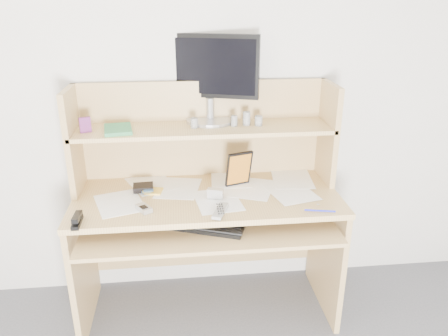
{
  "coord_description": "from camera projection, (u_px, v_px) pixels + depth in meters",
  "views": [
    {
      "loc": [
        -0.13,
        -0.61,
        1.75
      ],
      "look_at": [
        0.09,
        1.43,
        0.92
      ],
      "focal_mm": 35.0,
      "sensor_mm": 36.0,
      "label": 1
    }
  ],
  "objects": [
    {
      "name": "chip_stack_c",
      "position": [
        259.0,
        121.0,
        2.34
      ],
      "size": [
        0.05,
        0.05,
        0.05
      ],
      "primitive_type": "cylinder",
      "rotation": [
        0.0,
        0.0,
        -0.3
      ],
      "color": "black",
      "rests_on": "desk"
    },
    {
      "name": "keyboard",
      "position": [
        204.0,
        225.0,
        2.19
      ],
      "size": [
        0.42,
        0.28,
        0.03
      ],
      "rotation": [
        0.0,
        0.0,
        -0.37
      ],
      "color": "black",
      "rests_on": "desk"
    },
    {
      "name": "chip_stack_b",
      "position": [
        234.0,
        121.0,
        2.33
      ],
      "size": [
        0.04,
        0.04,
        0.06
      ],
      "primitive_type": "cylinder",
      "rotation": [
        0.0,
        0.0,
        0.12
      ],
      "color": "silver",
      "rests_on": "desk"
    },
    {
      "name": "stapler",
      "position": [
        77.0,
        219.0,
        2.01
      ],
      "size": [
        0.04,
        0.13,
        0.04
      ],
      "primitive_type": "cube",
      "rotation": [
        0.0,
        0.0,
        0.02
      ],
      "color": "black",
      "rests_on": "paper_clutter"
    },
    {
      "name": "chip_stack_a",
      "position": [
        194.0,
        123.0,
        2.3
      ],
      "size": [
        0.04,
        0.04,
        0.05
      ],
      "primitive_type": "cylinder",
      "rotation": [
        0.0,
        0.0,
        -0.02
      ],
      "color": "black",
      "rests_on": "desk"
    },
    {
      "name": "shelf_book",
      "position": [
        118.0,
        129.0,
        2.25
      ],
      "size": [
        0.16,
        0.21,
        0.02
      ],
      "primitive_type": "cube",
      "rotation": [
        0.0,
        0.0,
        0.15
      ],
      "color": "#36874A",
      "rests_on": "desk"
    },
    {
      "name": "monitor",
      "position": [
        210.0,
        76.0,
        2.35
      ],
      "size": [
        0.52,
        0.27,
        0.47
      ],
      "rotation": [
        0.0,
        0.0,
        -0.32
      ],
      "color": "#B4B4B9",
      "rests_on": "desk"
    },
    {
      "name": "digital_camera",
      "position": [
        215.0,
        193.0,
        2.26
      ],
      "size": [
        0.09,
        0.06,
        0.05
      ],
      "primitive_type": "cube",
      "rotation": [
        0.0,
        0.0,
        -0.32
      ],
      "color": "silver",
      "rests_on": "paper_clutter"
    },
    {
      "name": "paper_clutter",
      "position": [
        207.0,
        194.0,
        2.31
      ],
      "size": [
        1.32,
        0.54,
        0.01
      ],
      "primitive_type": "cube",
      "color": "white",
      "rests_on": "desk"
    },
    {
      "name": "tv_remote",
      "position": [
        220.0,
        211.0,
        2.11
      ],
      "size": [
        0.1,
        0.17,
        0.02
      ],
      "primitive_type": "cube",
      "rotation": [
        0.0,
        0.0,
        -0.35
      ],
      "color": "#959591",
      "rests_on": "paper_clutter"
    },
    {
      "name": "wallet",
      "position": [
        143.0,
        187.0,
        2.36
      ],
      "size": [
        0.11,
        0.09,
        0.03
      ],
      "primitive_type": "cube",
      "rotation": [
        0.0,
        0.0,
        0.07
      ],
      "color": "black",
      "rests_on": "paper_clutter"
    },
    {
      "name": "chip_stack_d",
      "position": [
        247.0,
        118.0,
        2.35
      ],
      "size": [
        0.05,
        0.05,
        0.07
      ],
      "primitive_type": "cylinder",
      "rotation": [
        0.0,
        0.0,
        -0.33
      ],
      "color": "silver",
      "rests_on": "desk"
    },
    {
      "name": "back_wall",
      "position": [
        202.0,
        89.0,
        2.42
      ],
      "size": [
        3.6,
        0.04,
        2.5
      ],
      "primitive_type": "cube",
      "color": "beige",
      "rests_on": "floor"
    },
    {
      "name": "flip_phone",
      "position": [
        144.0,
        208.0,
        2.14
      ],
      "size": [
        0.09,
        0.11,
        0.02
      ],
      "primitive_type": "cube",
      "rotation": [
        0.0,
        0.0,
        0.56
      ],
      "color": "#B0B0B3",
      "rests_on": "paper_clutter"
    },
    {
      "name": "blue_pen",
      "position": [
        320.0,
        211.0,
        2.12
      ],
      "size": [
        0.15,
        0.04,
        0.01
      ],
      "primitive_type": "cylinder",
      "rotation": [
        1.57,
        0.0,
        1.35
      ],
      "color": "#1B21CB",
      "rests_on": "paper_clutter"
    },
    {
      "name": "desk",
      "position": [
        206.0,
        198.0,
        2.41
      ],
      "size": [
        1.4,
        0.7,
        1.3
      ],
      "color": "tan",
      "rests_on": "floor"
    },
    {
      "name": "game_case",
      "position": [
        239.0,
        169.0,
        2.37
      ],
      "size": [
        0.14,
        0.06,
        0.2
      ],
      "primitive_type": "cube",
      "rotation": [
        0.0,
        0.0,
        0.33
      ],
      "color": "black",
      "rests_on": "paper_clutter"
    },
    {
      "name": "card_box",
      "position": [
        85.0,
        125.0,
        2.22
      ],
      "size": [
        0.06,
        0.04,
        0.08
      ],
      "primitive_type": "cube",
      "rotation": [
        0.0,
        0.0,
        0.38
      ],
      "color": "maroon",
      "rests_on": "desk"
    },
    {
      "name": "sticky_note_pad",
      "position": [
        154.0,
        191.0,
        2.34
      ],
      "size": [
        0.1,
        0.1,
        0.01
      ],
      "primitive_type": "cube",
      "rotation": [
        0.0,
        0.0,
        -0.2
      ],
      "color": "yellow",
      "rests_on": "desk"
    }
  ]
}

